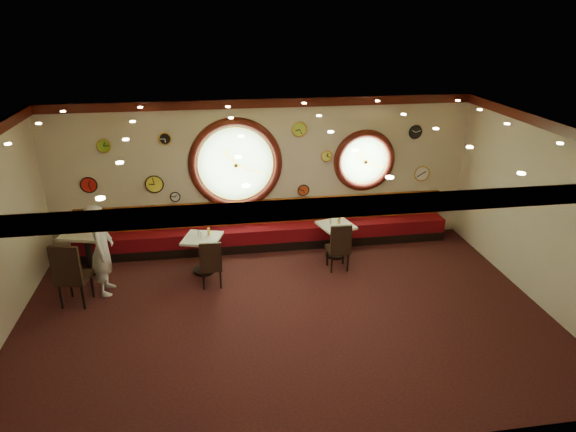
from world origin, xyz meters
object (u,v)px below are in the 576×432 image
Objects in this scene: table_c at (336,236)px; chair_b at (211,261)px; condiment_b_salt at (198,233)px; condiment_c_bottle at (339,220)px; condiment_c_salt at (331,222)px; table_b at (203,250)px; condiment_a_pepper at (85,230)px; condiment_c_pepper at (338,222)px; waiter at (102,249)px; chair_c at (339,244)px; condiment_b_pepper at (201,235)px; table_a at (88,246)px; condiment_b_bottle at (209,232)px; condiment_a_bottle at (89,226)px; condiment_a_salt at (78,227)px; chair_a at (70,271)px.

chair_b is (-2.60, -0.93, 0.09)m from table_c.
condiment_b_salt is 2.90m from condiment_c_bottle.
condiment_c_salt reaches higher than table_c.
table_b is 2.28m from condiment_a_pepper.
table_b is 1.06× the size of table_c.
waiter reaches higher than condiment_c_pepper.
condiment_b_pepper is at bearing 170.68° from chair_c.
condiment_c_bottle reaches higher than condiment_b_pepper.
condiment_b_salt is 0.11m from condiment_b_pepper.
condiment_a_pepper is 0.92m from waiter.
condiment_c_salt is at bearing 90.10° from chair_c.
chair_b reaches higher than table_a.
condiment_b_bottle is (-2.62, -0.21, 0.38)m from table_c.
condiment_c_salt is (-0.11, 0.03, 0.32)m from table_c.
condiment_a_bottle is at bearing 23.38° from waiter.
table_a is 1.20× the size of table_c.
condiment_b_bottle reaches higher than condiment_c_pepper.
condiment_c_bottle is at bearing 19.83° from chair_b.
condiment_c_pepper is 4.96m from condiment_a_bottle.
chair_b is at bearing -21.93° from condiment_a_pepper.
condiment_a_salt is 0.63× the size of condiment_a_bottle.
condiment_c_salt is 2.52m from condiment_b_bottle.
table_b is 2.68m from condiment_c_salt.
condiment_b_pepper is at bearing -173.60° from table_c.
table_c is at bearing -157.91° from condiment_c_bottle.
condiment_a_salt is 0.23m from condiment_a_bottle.
condiment_a_salt reaches higher than chair_b.
chair_c reaches higher than condiment_c_bottle.
chair_c reaches higher than condiment_b_salt.
table_b is 7.70× the size of condiment_b_salt.
table_b is 5.44× the size of condiment_b_bottle.
table_b is 2.47m from condiment_a_salt.
table_a is at bearing 157.03° from chair_b.
condiment_c_salt is at bearing 5.47° from condiment_b_bottle.
table_c is 0.31m from condiment_c_pepper.
table_b is 0.33m from condiment_b_pepper.
chair_a is 6.75× the size of condiment_b_salt.
chair_c reaches higher than condiment_c_salt.
condiment_c_pepper is (2.81, 0.31, -0.04)m from condiment_b_pepper.
chair_b is at bearing -88.82° from condiment_b_bottle.
chair_b reaches higher than condiment_b_salt.
table_b is 8.05× the size of condiment_b_pepper.
chair_c is at bearing -8.83° from condiment_b_salt.
condiment_b_bottle is (0.13, 0.08, 0.36)m from table_b.
condiment_c_pepper is (0.04, -0.00, 0.31)m from table_c.
table_b is at bearing 33.92° from chair_a.
condiment_b_bottle is (0.15, 0.10, 0.03)m from condiment_b_pepper.
condiment_b_pepper is at bearing 105.24° from chair_b.
condiment_a_bottle reaches higher than chair_b.
condiment_c_salt is (2.64, 0.32, 0.30)m from table_b.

